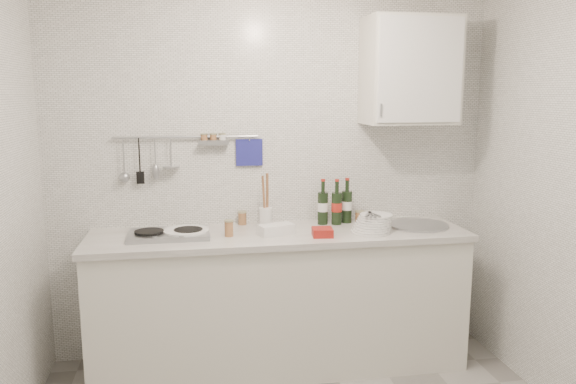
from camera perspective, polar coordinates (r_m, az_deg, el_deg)
The scene contains 14 objects.
back_wall at distance 3.86m, azimuth -1.59°, elevation 1.75°, with size 3.00×0.02×2.50m, color silver.
counter at distance 3.79m, azimuth -0.76°, elevation -11.23°, with size 2.44×0.64×0.96m.
wall_rail at distance 3.77m, azimuth -10.56°, elevation 4.07°, with size 0.98×0.09×0.34m.
wall_cabinet at distance 3.89m, azimuth 12.31°, elevation 11.93°, with size 0.60×0.38×0.70m.
plate_stack_hob at distance 3.59m, azimuth -10.41°, elevation -4.09°, with size 0.31×0.30×0.04m.
plate_stack_sink at distance 3.67m, azimuth 8.65°, elevation -3.19°, with size 0.28×0.26×0.12m.
wine_bottles at distance 3.85m, azimuth 4.85°, elevation -0.97°, with size 0.25×0.12×0.31m.
butter_dish at distance 3.56m, azimuth -1.20°, elevation -3.83°, with size 0.22×0.11×0.07m, color white.
strawberry_punnet at distance 3.53m, azimuth 3.52°, elevation -4.10°, with size 0.13×0.13×0.05m, color #A72612.
utensil_crock at distance 3.74m, azimuth -2.28°, elevation -2.32°, with size 0.09×0.09×0.37m.
jar_a at distance 3.84m, azimuth -4.66°, elevation -2.63°, with size 0.06×0.06×0.09m.
jar_b at distance 3.92m, azimuth 7.62°, elevation -2.53°, with size 0.06×0.06×0.08m.
jar_c at distance 3.90m, azimuth 7.33°, elevation -2.52°, with size 0.07×0.07×0.09m.
jar_d at distance 3.54m, azimuth -6.02°, elevation -3.66°, with size 0.06×0.06×0.10m.
Camera 1 is at (-0.55, -2.38, 1.81)m, focal length 35.00 mm.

